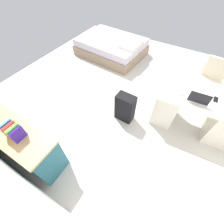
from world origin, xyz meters
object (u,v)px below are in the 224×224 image
at_px(bed, 112,47).
at_px(laptop, 198,98).
at_px(desk, 194,112).
at_px(credenza, 14,137).
at_px(office_chair, 208,84).
at_px(cell_phone_near_laptop, 216,99).
at_px(suitcase_black, 125,108).
at_px(computer_mouse, 181,93).

distance_m(bed, laptop, 3.14).
bearing_deg(desk, credenza, 40.41).
xyz_separation_m(office_chair, cell_phone_near_laptop, (-0.11, 0.86, 0.34)).
bearing_deg(credenza, desk, -139.59).
relative_size(bed, suitcase_black, 3.27).
xyz_separation_m(laptop, computer_mouse, (0.26, -0.02, -0.03)).
relative_size(desk, computer_mouse, 14.84).
height_order(bed, cell_phone_near_laptop, cell_phone_near_laptop).
distance_m(laptop, computer_mouse, 0.27).
distance_m(office_chair, laptop, 1.12).
bearing_deg(bed, laptop, 147.93).
bearing_deg(computer_mouse, suitcase_black, 22.22).
distance_m(bed, computer_mouse, 2.90).
distance_m(bed, cell_phone_near_laptop, 3.26).
relative_size(credenza, laptop, 5.54).
xyz_separation_m(office_chair, suitcase_black, (1.24, 1.43, -0.11)).
relative_size(laptop, computer_mouse, 3.25).
height_order(office_chair, credenza, office_chair).
height_order(bed, computer_mouse, computer_mouse).
xyz_separation_m(desk, credenza, (2.38, 2.03, -0.00)).
bearing_deg(credenza, cell_phone_near_laptop, -140.50).
height_order(office_chair, cell_phone_near_laptop, office_chair).
bearing_deg(desk, laptop, 51.57).
relative_size(desk, cell_phone_near_laptop, 10.91).
bearing_deg(suitcase_black, desk, -155.75).
relative_size(bed, laptop, 6.14).
relative_size(credenza, bed, 0.90).
bearing_deg(bed, computer_mouse, 145.51).
xyz_separation_m(credenza, laptop, (-2.31, -1.93, 0.41)).
bearing_deg(computer_mouse, credenza, 39.59).
bearing_deg(suitcase_black, computer_mouse, -151.83).
height_order(desk, bed, desk).
distance_m(office_chair, suitcase_black, 1.89).
height_order(desk, computer_mouse, computer_mouse).
height_order(credenza, cell_phone_near_laptop, credenza).
distance_m(bed, suitcase_black, 2.54).
xyz_separation_m(suitcase_black, laptop, (-1.09, -0.39, 0.49)).
distance_m(suitcase_black, cell_phone_near_laptop, 1.53).
relative_size(desk, bed, 0.74).
height_order(desk, credenza, credenza).
xyz_separation_m(office_chair, computer_mouse, (0.41, 1.02, 0.35)).
xyz_separation_m(credenza, computer_mouse, (-2.04, -1.96, 0.38)).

